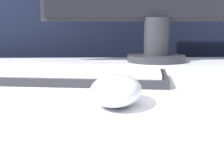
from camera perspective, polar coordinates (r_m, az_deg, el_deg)
partition_panel at (r=1.20m, az=-0.99°, el=5.23°), size 5.00×0.03×1.40m
computer_mouse_near at (r=0.44m, az=0.15°, el=-1.12°), size 0.09×0.12×0.04m
keyboard at (r=0.64m, az=-10.09°, el=1.71°), size 0.46×0.21×0.02m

